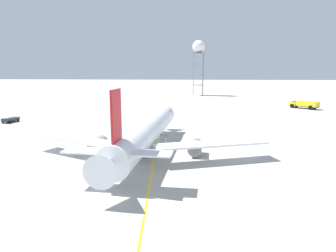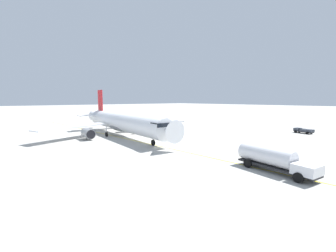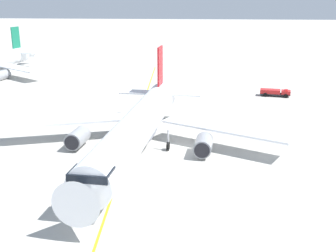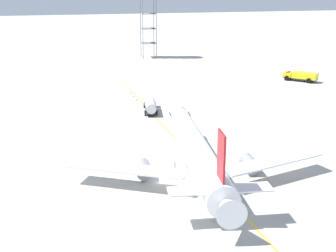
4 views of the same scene
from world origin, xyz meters
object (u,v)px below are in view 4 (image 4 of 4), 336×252
(fire_tender_truck, at_px, (301,76))
(safety_cone_mid, at_px, (134,96))
(safety_cone_far, at_px, (131,92))
(safety_cone_near, at_px, (137,99))
(airliner_main, at_px, (197,154))
(fuel_tanker_truck, at_px, (150,105))

(fire_tender_truck, distance_m, safety_cone_mid, 48.24)
(safety_cone_mid, xyz_separation_m, safety_cone_far, (0.16, -3.67, 0.00))
(safety_cone_near, bearing_deg, fire_tender_truck, -166.12)
(safety_cone_far, bearing_deg, safety_cone_mid, 92.49)
(airliner_main, distance_m, safety_cone_far, 53.14)
(safety_cone_near, distance_m, safety_cone_mid, 3.53)
(safety_cone_near, bearing_deg, safety_cone_mid, -87.51)
(fire_tender_truck, xyz_separation_m, safety_cone_far, (47.69, 4.51, -1.25))
(airliner_main, height_order, fire_tender_truck, airliner_main)
(safety_cone_near, relative_size, safety_cone_mid, 1.00)
(safety_cone_near, relative_size, safety_cone_far, 1.00)
(fuel_tanker_truck, distance_m, safety_cone_far, 17.91)
(safety_cone_mid, bearing_deg, airliner_main, 92.42)
(airliner_main, relative_size, fire_tender_truck, 4.70)
(airliner_main, relative_size, safety_cone_near, 74.10)
(fire_tender_truck, distance_m, fuel_tanker_truck, 51.12)
(fire_tender_truck, xyz_separation_m, safety_cone_near, (47.37, 11.70, -1.25))
(fuel_tanker_truck, bearing_deg, fire_tender_truck, -56.33)
(fire_tender_truck, height_order, safety_cone_near, fire_tender_truck)
(airliner_main, xyz_separation_m, safety_cone_mid, (2.08, -49.34, -2.90))
(airliner_main, height_order, safety_cone_near, airliner_main)
(fire_tender_truck, bearing_deg, fuel_tanker_truck, 71.41)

